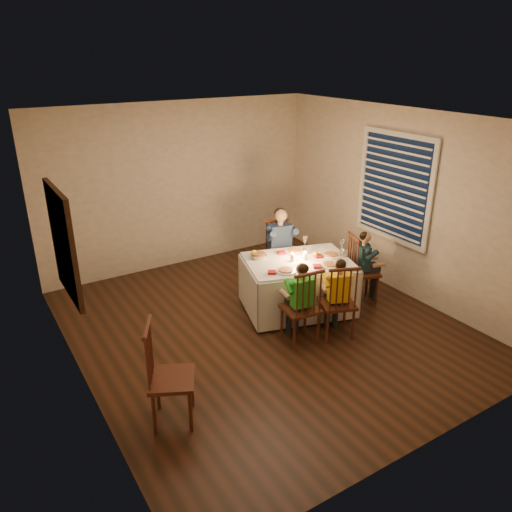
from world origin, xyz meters
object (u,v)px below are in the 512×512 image
chair_adult (280,285)px  serving_bowl (258,256)px  adult (280,285)px  chair_near_right (335,334)px  chair_extra (175,419)px  dining_table (298,275)px  chair_end (360,300)px  child_green (299,340)px  child_yellow (335,334)px  chair_near_left (299,340)px  child_teal (360,300)px

chair_adult → serving_bowl: 1.06m
adult → chair_near_right: bearing=-84.6°
chair_adult → chair_extra: (-2.53, -1.91, 0.00)m
dining_table → adult: 0.94m
chair_end → child_green: child_green is taller
child_yellow → chair_end: bearing=-128.0°
chair_end → adult: 1.23m
chair_near_left → chair_end: 1.43m
chair_adult → adult: 0.00m
chair_extra → adult: bearing=-26.1°
chair_near_right → serving_bowl: size_ratio=4.42×
chair_near_right → adult: 1.55m
chair_near_right → chair_extra: chair_extra is taller
child_teal → chair_end: bearing=-161.0°
chair_adult → child_green: child_green is taller
dining_table → child_green: dining_table is taller
child_yellow → chair_extra: bearing=31.3°
chair_near_left → child_yellow: size_ratio=0.96×
chair_near_right → child_teal: (0.91, 0.52, 0.00)m
chair_end → adult: (-0.70, 1.02, 0.00)m
child_green → child_teal: size_ratio=1.00×
child_teal → chair_adult: bearing=53.6°
chair_near_right → serving_bowl: serving_bowl is taller
chair_near_left → adult: bearing=-108.9°
chair_near_right → adult: (0.21, 1.54, 0.00)m
dining_table → chair_adult: 0.94m
chair_near_left → child_teal: (1.37, 0.40, 0.00)m
chair_near_left → chair_end: bearing=-157.3°
chair_near_left → serving_bowl: size_ratio=4.42×
child_green → chair_near_left: bearing=96.7°
chair_extra → child_teal: chair_extra is taller
dining_table → serving_bowl: 0.59m
dining_table → child_teal: dining_table is taller
adult → chair_near_left: bearing=-102.2°
chair_end → dining_table: bearing=93.3°
dining_table → child_yellow: 0.94m
child_yellow → child_teal: same height
dining_table → child_teal: 1.10m
chair_end → serving_bowl: serving_bowl is taller
dining_table → child_green: 0.95m
child_green → chair_adult: bearing=-108.9°
adult → child_teal: size_ratio=1.16×
chair_near_right → child_teal: child_teal is taller
chair_extra → child_green: size_ratio=1.02×
chair_adult → child_teal: bearing=-42.2°
serving_bowl → chair_adult: bearing=32.1°
chair_near_left → child_yellow: bearing=171.0°
dining_table → chair_adult: bearing=89.4°
chair_adult → child_teal: 1.23m
chair_near_left → serving_bowl: 1.26m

